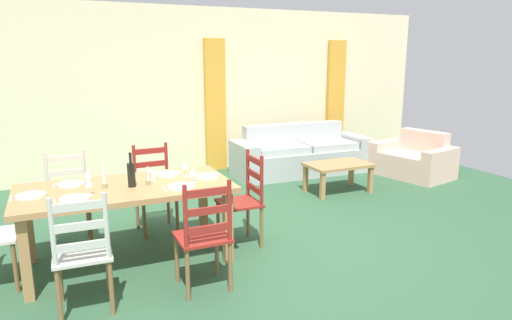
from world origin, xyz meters
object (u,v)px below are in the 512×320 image
object	(u,v)px
dining_table	(126,195)
dining_chair_near_right	(204,236)
wine_glass_far_left	(88,174)
coffee_cup_primary	(153,176)
dining_chair_near_left	(82,253)
dining_chair_far_right	(155,188)
couch	(300,155)
coffee_table	(338,168)
dining_chair_far_left	(68,199)
dining_chair_head_east	(244,200)
wine_glass_far_right	(185,165)
wine_glass_near_right	(192,171)
wine_bottle	(131,174)
wine_glass_near_left	(89,182)
armchair_upholstered	(415,161)

from	to	relation	value
dining_table	dining_chair_near_right	size ratio (longest dim) A/B	1.98
wine_glass_far_left	coffee_cup_primary	distance (m)	0.59
dining_chair_near_left	dining_chair_near_right	size ratio (longest dim) A/B	1.00
dining_chair_far_right	coffee_cup_primary	size ratio (longest dim) A/B	10.67
dining_chair_near_left	couch	distance (m)	4.76
dining_chair_near_left	wine_glass_far_left	world-z (taller)	dining_chair_near_left
dining_chair_near_left	dining_chair_near_right	xyz separation A→B (m)	(0.93, -0.05, 0.00)
couch	coffee_table	xyz separation A→B (m)	(-0.06, -1.22, 0.06)
dining_chair_far_left	couch	world-z (taller)	dining_chair_far_left
dining_chair_head_east	dining_table	bearing A→B (deg)	178.43
wine_glass_far_right	couch	size ratio (longest dim) A/B	0.07
dining_chair_near_left	wine_glass_far_right	bearing A→B (deg)	39.83
coffee_cup_primary	couch	bearing A→B (deg)	37.98
couch	wine_glass_near_right	bearing A→B (deg)	-135.92
dining_chair_near_right	dining_chair_head_east	size ratio (longest dim) A/B	1.00
wine_bottle	couch	world-z (taller)	wine_bottle
wine_bottle	wine_glass_near_left	distance (m)	0.39
dining_chair_far_right	armchair_upholstered	distance (m)	4.43
dining_chair_head_east	coffee_table	bearing A→B (deg)	30.98
dining_chair_near_left	wine_glass_far_right	world-z (taller)	dining_chair_near_left
dining_table	coffee_cup_primary	world-z (taller)	coffee_cup_primary
dining_chair_far_right	wine_glass_far_right	size ratio (longest dim) A/B	5.96
coffee_cup_primary	wine_glass_near_right	bearing A→B (deg)	-35.95
dining_chair_near_right	coffee_table	bearing A→B (deg)	36.36
dining_table	dining_chair_head_east	size ratio (longest dim) A/B	1.98
wine_glass_near_left	armchair_upholstered	size ratio (longest dim) A/B	0.12
coffee_table	dining_chair_far_right	bearing A→B (deg)	-171.85
dining_chair_far_right	dining_chair_head_east	distance (m)	1.08
dining_chair_far_left	wine_glass_far_right	size ratio (longest dim) A/B	5.96
dining_table	couch	xyz separation A→B (m)	(3.17, 2.35, -0.37)
dining_chair_near_right	couch	xyz separation A→B (m)	(2.68, 3.14, -0.19)
dining_chair_near_right	coffee_table	distance (m)	3.25
dining_chair_near_right	dining_chair_far_left	distance (m)	1.81
coffee_cup_primary	couch	size ratio (longest dim) A/B	0.04
dining_chair_far_right	wine_glass_far_left	xyz separation A→B (m)	(-0.72, -0.62, 0.38)
dining_chair_near_right	wine_glass_near_right	xyz separation A→B (m)	(0.11, 0.65, 0.38)
dining_table	wine_glass_far_left	distance (m)	0.39
wine_bottle	armchair_upholstered	distance (m)	4.99
dining_table	coffee_cup_primary	bearing A→B (deg)	19.09
dining_chair_far_right	wine_glass_near_left	bearing A→B (deg)	-128.88
dining_chair_near_left	couch	xyz separation A→B (m)	(3.61, 3.09, -0.19)
coffee_cup_primary	couch	xyz separation A→B (m)	(2.89, 2.26, -0.50)
dining_chair_head_east	wine_bottle	bearing A→B (deg)	-179.28
wine_glass_near_left	armchair_upholstered	world-z (taller)	wine_glass_near_left
wine_glass_near_left	wine_glass_far_left	distance (m)	0.29
dining_table	dining_chair_near_left	size ratio (longest dim) A/B	1.98
wine_glass_far_left	dining_table	bearing A→B (deg)	-23.35
dining_table	dining_chair_near_left	world-z (taller)	dining_chair_near_left
wine_glass_near_left	coffee_cup_primary	xyz separation A→B (m)	(0.60, 0.25, -0.07)
wine_glass_far_right	dining_chair_near_left	bearing A→B (deg)	-140.17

